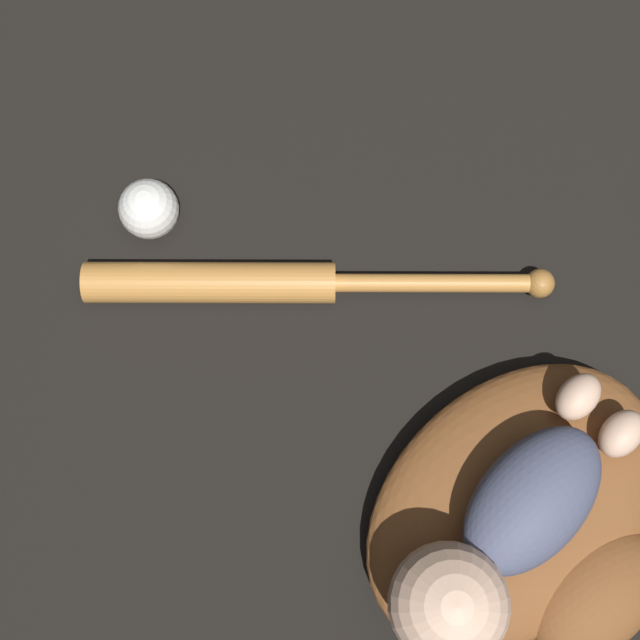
{
  "coord_description": "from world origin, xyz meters",
  "views": [
    {
      "loc": [
        0.17,
        -0.02,
        1.02
      ],
      "look_at": [
        0.08,
        -0.24,
        0.07
      ],
      "focal_mm": 50.0,
      "sensor_mm": 36.0,
      "label": 1
    }
  ],
  "objects_px": {
    "baseball_glove": "(528,518)",
    "baby_figure": "(497,544)",
    "baseball_bat": "(257,283)",
    "baseball": "(149,209)"
  },
  "relations": [
    {
      "from": "baby_figure",
      "to": "baseball",
      "type": "relative_size",
      "value": 4.63
    },
    {
      "from": "baseball_glove",
      "to": "baseball",
      "type": "bearing_deg",
      "value": -61.78
    },
    {
      "from": "baseball",
      "to": "baby_figure",
      "type": "bearing_deg",
      "value": 112.45
    },
    {
      "from": "baseball_glove",
      "to": "baby_figure",
      "type": "relative_size",
      "value": 1.3
    },
    {
      "from": "baby_figure",
      "to": "baseball",
      "type": "bearing_deg",
      "value": -67.55
    },
    {
      "from": "baseball_bat",
      "to": "baseball",
      "type": "distance_m",
      "value": 0.16
    },
    {
      "from": "baseball_glove",
      "to": "baby_figure",
      "type": "distance_m",
      "value": 0.11
    },
    {
      "from": "baby_figure",
      "to": "baseball_bat",
      "type": "distance_m",
      "value": 0.4
    },
    {
      "from": "baseball_bat",
      "to": "baseball",
      "type": "xyz_separation_m",
      "value": [
        0.09,
        -0.13,
        0.01
      ]
    },
    {
      "from": "baseball_glove",
      "to": "baseball_bat",
      "type": "height_order",
      "value": "baseball_glove"
    }
  ]
}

